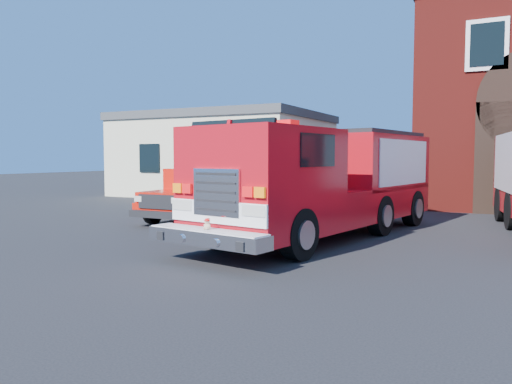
% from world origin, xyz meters
% --- Properties ---
extents(ground, '(100.00, 100.00, 0.00)m').
position_xyz_m(ground, '(0.00, 0.00, 0.00)').
color(ground, black).
rests_on(ground, ground).
extents(side_building, '(10.20, 8.20, 4.35)m').
position_xyz_m(side_building, '(-9.00, 13.00, 2.20)').
color(side_building, beige).
rests_on(side_building, ground).
extents(fire_engine, '(4.12, 9.38, 2.80)m').
position_xyz_m(fire_engine, '(0.66, 1.61, 1.45)').
color(fire_engine, black).
rests_on(fire_engine, ground).
extents(pickup_truck, '(1.88, 5.14, 1.68)m').
position_xyz_m(pickup_truck, '(-4.15, 3.18, 0.79)').
color(pickup_truck, black).
rests_on(pickup_truck, ground).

